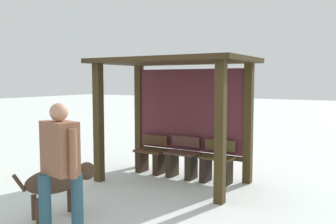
{
  "coord_description": "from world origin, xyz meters",
  "views": [
    {
      "loc": [
        3.28,
        -5.64,
        1.86
      ],
      "look_at": [
        -0.17,
        0.11,
        1.27
      ],
      "focal_mm": 38.99,
      "sensor_mm": 36.0,
      "label": 1
    }
  ],
  "objects_px": {
    "bench_left_inside": "(151,158)",
    "person_walking": "(60,160)",
    "bench_center_inside": "(182,161)",
    "dog": "(59,181)",
    "bus_shelter": "(179,92)",
    "bench_right_inside": "(217,166)"
  },
  "relations": [
    {
      "from": "bench_center_inside",
      "to": "dog",
      "type": "xyz_separation_m",
      "value": [
        -0.47,
        -2.6,
        0.17
      ]
    },
    {
      "from": "bench_left_inside",
      "to": "person_walking",
      "type": "bearing_deg",
      "value": -75.57
    },
    {
      "from": "bench_right_inside",
      "to": "dog",
      "type": "height_order",
      "value": "bench_right_inside"
    },
    {
      "from": "bench_left_inside",
      "to": "person_walking",
      "type": "height_order",
      "value": "person_walking"
    },
    {
      "from": "bus_shelter",
      "to": "bench_center_inside",
      "type": "xyz_separation_m",
      "value": [
        0.0,
        0.14,
        -1.33
      ]
    },
    {
      "from": "person_walking",
      "to": "bench_left_inside",
      "type": "bearing_deg",
      "value": 104.43
    },
    {
      "from": "person_walking",
      "to": "bench_center_inside",
      "type": "bearing_deg",
      "value": 91.55
    },
    {
      "from": "bench_left_inside",
      "to": "bench_center_inside",
      "type": "relative_size",
      "value": 0.96
    },
    {
      "from": "person_walking",
      "to": "dog",
      "type": "distance_m",
      "value": 0.86
    },
    {
      "from": "person_walking",
      "to": "dog",
      "type": "bearing_deg",
      "value": 139.07
    },
    {
      "from": "bus_shelter",
      "to": "bench_left_inside",
      "type": "xyz_separation_m",
      "value": [
        -0.71,
        0.14,
        -1.34
      ]
    },
    {
      "from": "bench_left_inside",
      "to": "bench_right_inside",
      "type": "relative_size",
      "value": 0.97
    },
    {
      "from": "person_walking",
      "to": "dog",
      "type": "height_order",
      "value": "person_walking"
    },
    {
      "from": "bench_left_inside",
      "to": "person_walking",
      "type": "distance_m",
      "value": 3.25
    },
    {
      "from": "bench_center_inside",
      "to": "person_walking",
      "type": "relative_size",
      "value": 0.49
    },
    {
      "from": "bus_shelter",
      "to": "person_walking",
      "type": "xyz_separation_m",
      "value": [
        0.08,
        -2.95,
        -0.71
      ]
    },
    {
      "from": "bench_left_inside",
      "to": "bench_center_inside",
      "type": "xyz_separation_m",
      "value": [
        0.71,
        -0.0,
        0.01
      ]
    },
    {
      "from": "bench_center_inside",
      "to": "person_walking",
      "type": "bearing_deg",
      "value": -88.45
    },
    {
      "from": "bench_right_inside",
      "to": "bus_shelter",
      "type": "bearing_deg",
      "value": -169.01
    },
    {
      "from": "bench_right_inside",
      "to": "person_walking",
      "type": "relative_size",
      "value": 0.48
    },
    {
      "from": "bench_left_inside",
      "to": "dog",
      "type": "xyz_separation_m",
      "value": [
        0.24,
        -2.61,
        0.19
      ]
    },
    {
      "from": "bus_shelter",
      "to": "bench_center_inside",
      "type": "bearing_deg",
      "value": 90.0
    }
  ]
}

